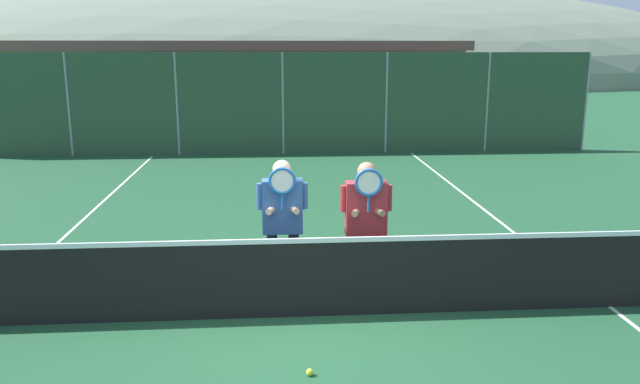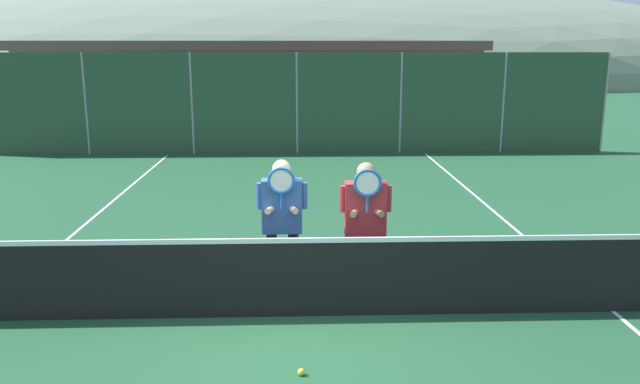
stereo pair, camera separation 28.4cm
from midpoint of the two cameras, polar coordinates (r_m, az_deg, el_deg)
The scene contains 13 objects.
ground_plane at distance 7.34m, azimuth -2.99°, elevation -11.30°, with size 120.00×120.00×0.00m, color #1E4C2D.
hill_distant at distance 65.45m, azimuth -4.18°, elevation 10.48°, with size 96.58×53.66×18.78m.
clubhouse_building at distance 26.65m, azimuth -7.90°, elevation 10.05°, with size 18.32×5.50×3.24m.
fence_back at distance 18.02m, azimuth -3.87°, elevation 8.05°, with size 18.01×0.06×2.87m.
tennis_net at distance 7.15m, azimuth -3.04°, elevation -7.74°, with size 9.99×0.09×1.04m.
court_line_left_sideline at distance 10.76m, azimuth -23.61°, elevation -4.34°, with size 0.05×16.00×0.01m, color white.
court_line_right_sideline at distance 10.84m, azimuth 16.68°, elevation -3.64°, with size 0.05×16.00×0.01m, color white.
player_leftmost at distance 7.58m, azimuth -4.52°, elevation -2.16°, with size 0.62×0.34×1.72m.
player_center_left at distance 7.50m, azimuth 3.14°, elevation -2.32°, with size 0.62×0.34×1.71m.
car_far_left at distance 21.38m, azimuth -16.70°, elevation 7.04°, with size 4.35×1.99×1.89m.
car_left_of_center at distance 20.96m, azimuth -3.96°, elevation 7.25°, with size 4.02×1.92×1.73m.
car_center at distance 21.46m, azimuth 8.44°, elevation 7.31°, with size 4.14×1.97×1.75m.
tennis_ball_on_court at distance 6.13m, azimuth -2.34°, elevation -16.15°, with size 0.07×0.07×0.07m.
Camera 1 is at (-0.26, -6.67, 3.04)m, focal length 35.00 mm.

